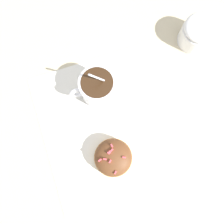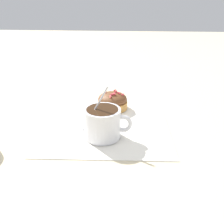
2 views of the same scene
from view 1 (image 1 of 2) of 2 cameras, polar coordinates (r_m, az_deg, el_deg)
The scene contains 5 objects.
ground_plane at distance 0.49m, azimuth -0.99°, elevation -2.97°, with size 3.00×3.00×0.00m, color #C6B793.
paper_napkin at distance 0.49m, azimuth -0.99°, elevation -2.94°, with size 0.33×0.30×0.00m.
coffee_cup at distance 0.47m, azimuth -3.83°, elevation 6.46°, with size 0.08×0.11×0.11m.
frosted_pastry at distance 0.46m, azimuth 0.31°, elevation -11.79°, with size 0.08×0.08×0.05m.
sugar_bowl at distance 0.57m, azimuth 21.57°, elevation 18.71°, with size 0.08×0.08×0.07m.
Camera 1 is at (-0.08, 0.02, 0.48)m, focal length 35.00 mm.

